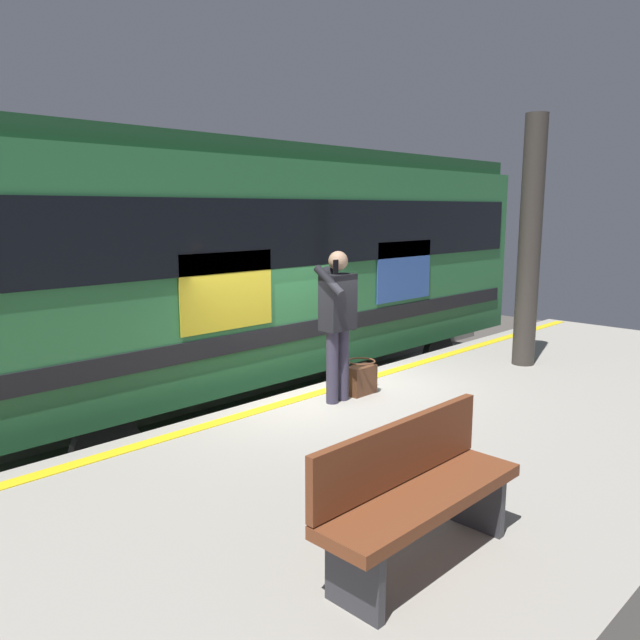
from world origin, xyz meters
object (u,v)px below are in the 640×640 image
(handbag, at_px, (361,378))
(bench, at_px, (416,489))
(train_carriage, at_px, (259,256))
(passenger, at_px, (337,314))
(station_column, at_px, (530,243))

(handbag, distance_m, bench, 3.64)
(train_carriage, distance_m, handbag, 3.29)
(train_carriage, relative_size, handbag, 24.43)
(train_carriage, height_order, handbag, train_carriage)
(passenger, bearing_deg, train_carriage, -113.70)
(bench, bearing_deg, handbag, -133.70)
(passenger, distance_m, station_column, 3.32)
(handbag, height_order, station_column, station_column)
(train_carriage, xyz_separation_m, passenger, (1.27, 2.90, -0.44))
(train_carriage, relative_size, bench, 6.31)
(train_carriage, bearing_deg, station_column, 117.74)
(handbag, xyz_separation_m, bench, (2.51, 2.62, 0.30))
(train_carriage, bearing_deg, passenger, 66.30)
(passenger, relative_size, station_column, 0.50)
(handbag, relative_size, bench, 0.26)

